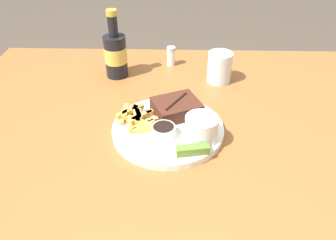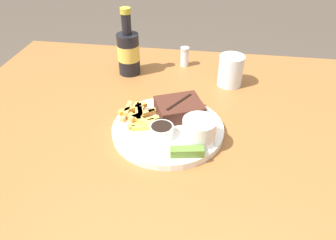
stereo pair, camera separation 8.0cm
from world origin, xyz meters
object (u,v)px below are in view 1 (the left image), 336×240
(fork_utensil, at_px, (139,128))
(drinking_glass, at_px, (219,67))
(dipping_sauce_cup, at_px, (164,131))
(beer_bottle, at_px, (116,54))
(pickle_spear, at_px, (193,150))
(knife_utensil, at_px, (162,118))
(dinner_plate, at_px, (168,129))
(steak_portion, at_px, (176,108))
(salt_shaker, at_px, (172,56))
(coleslaw_cup, at_px, (202,127))

(fork_utensil, relative_size, drinking_glass, 1.43)
(dipping_sauce_cup, relative_size, beer_bottle, 0.27)
(pickle_spear, distance_m, knife_utensil, 0.15)
(dinner_plate, bearing_deg, steak_portion, 70.84)
(dinner_plate, distance_m, salt_shaker, 0.38)
(knife_utensil, bearing_deg, coleslaw_cup, -117.87)
(drinking_glass, bearing_deg, salt_shaker, 143.85)
(dinner_plate, bearing_deg, drinking_glass, 60.62)
(fork_utensil, distance_m, drinking_glass, 0.36)
(dinner_plate, xyz_separation_m, fork_utensil, (-0.07, -0.01, 0.01))
(coleslaw_cup, relative_size, drinking_glass, 0.83)
(beer_bottle, bearing_deg, steak_portion, -51.29)
(drinking_glass, bearing_deg, coleslaw_cup, -103.15)
(steak_portion, distance_m, salt_shaker, 0.32)
(dinner_plate, distance_m, dipping_sauce_cup, 0.05)
(dinner_plate, relative_size, salt_shaker, 4.27)
(dinner_plate, height_order, drinking_glass, drinking_glass)
(pickle_spear, xyz_separation_m, salt_shaker, (-0.05, 0.48, 0.00))
(beer_bottle, xyz_separation_m, salt_shaker, (0.18, 0.08, -0.04))
(knife_utensil, distance_m, drinking_glass, 0.29)
(steak_portion, height_order, salt_shaker, salt_shaker)
(pickle_spear, bearing_deg, dipping_sauce_cup, 138.28)
(steak_portion, xyz_separation_m, coleslaw_cup, (0.06, -0.10, 0.01))
(fork_utensil, bearing_deg, pickle_spear, -41.43)
(pickle_spear, bearing_deg, fork_utensil, 145.19)
(pickle_spear, bearing_deg, salt_shaker, 96.45)
(dinner_plate, relative_size, dipping_sauce_cup, 4.91)
(coleslaw_cup, bearing_deg, drinking_glass, 76.85)
(steak_portion, bearing_deg, dinner_plate, -109.16)
(drinking_glass, xyz_separation_m, salt_shaker, (-0.15, 0.11, -0.01))
(dinner_plate, bearing_deg, fork_utensil, -173.38)
(beer_bottle, relative_size, drinking_glass, 2.25)
(steak_portion, xyz_separation_m, drinking_glass, (0.13, 0.21, 0.01))
(steak_portion, bearing_deg, drinking_glass, 58.12)
(dipping_sauce_cup, relative_size, pickle_spear, 0.73)
(steak_portion, bearing_deg, dipping_sauce_cup, -107.04)
(coleslaw_cup, distance_m, pickle_spear, 0.06)
(dinner_plate, relative_size, drinking_glass, 2.94)
(dipping_sauce_cup, bearing_deg, knife_utensil, 95.74)
(dinner_plate, xyz_separation_m, coleslaw_cup, (0.08, -0.04, 0.04))
(dipping_sauce_cup, bearing_deg, coleslaw_cup, -2.41)
(steak_portion, height_order, beer_bottle, beer_bottle)
(dinner_plate, height_order, fork_utensil, fork_utensil)
(coleslaw_cup, relative_size, dipping_sauce_cup, 1.39)
(steak_portion, bearing_deg, pickle_spear, -76.56)
(knife_utensil, relative_size, drinking_glass, 1.76)
(pickle_spear, height_order, fork_utensil, pickle_spear)
(dipping_sauce_cup, distance_m, pickle_spear, 0.09)
(coleslaw_cup, xyz_separation_m, beer_bottle, (-0.25, 0.34, 0.03))
(fork_utensil, bearing_deg, knife_utensil, 29.26)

